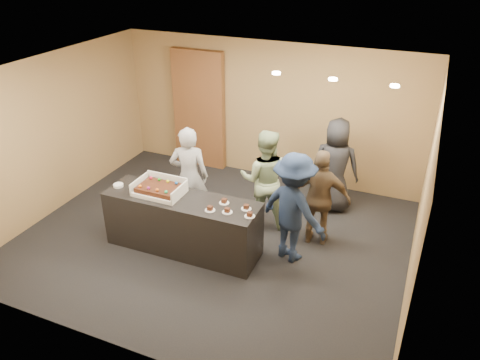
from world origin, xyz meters
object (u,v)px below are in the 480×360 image
Objects in this scene: person_dark_suit at (335,166)px; sheet_cake at (159,188)px; cake_box at (160,190)px; person_server_grey at (189,177)px; plate_stack at (118,185)px; person_navy_man at (293,208)px; storage_cabinet at (199,110)px; person_brown_extra at (320,198)px; person_sage_man at (265,179)px; serving_counter at (183,224)px.

sheet_cake is at bearing 40.08° from person_dark_suit.
person_server_grey is (0.11, 0.70, -0.08)m from cake_box.
person_navy_man is (2.69, 0.50, -0.06)m from plate_stack.
person_brown_extra is (3.04, -1.85, -0.42)m from storage_cabinet.
person_brown_extra is (2.24, 0.97, -0.16)m from cake_box.
person_dark_suit is (0.94, 0.96, -0.00)m from person_sage_man.
person_dark_suit is (-0.03, 1.12, 0.05)m from person_brown_extra.
person_brown_extra is (2.96, 1.05, -0.13)m from plate_stack.
sheet_cake is at bearing 16.80° from person_brown_extra.
person_brown_extra is (0.26, 0.55, -0.06)m from person_navy_man.
person_navy_man reaches higher than plate_stack.
cake_box is 0.06m from sheet_cake.
person_server_grey is 1.89m from person_navy_man.
person_server_grey reaches higher than person_brown_extra.
storage_cabinet is 2.97m from sheet_cake.
person_server_grey reaches higher than person_navy_man.
plate_stack is at bearing 12.41° from person_brown_extra.
person_server_grey is 1.02× the size of person_dark_suit.
person_navy_man reaches higher than cake_box.
plate_stack is at bearing -173.53° from cake_box.
person_navy_man is at bearing 12.80° from sheet_cake.
plate_stack is 0.09× the size of person_sage_man.
person_brown_extra is (0.97, -0.17, -0.06)m from person_sage_man.
sheet_cake is 3.07m from person_dark_suit.
person_navy_man is 1.01× the size of person_dark_suit.
sheet_cake is at bearing 62.45° from person_server_grey.
person_sage_man is (0.90, 1.16, 0.40)m from serving_counter.
serving_counter is 2.15m from person_brown_extra.
serving_counter is at bearing 45.31° from person_dark_suit.
cake_box is 0.43× the size of person_sage_man.
person_brown_extra is at bearing -31.40° from storage_cabinet.
person_server_grey is 2.52m from person_dark_suit.
storage_cabinet reaches higher than cake_box.
sheet_cake is at bearing 34.97° from person_navy_man.
person_dark_suit reaches higher than person_brown_extra.
cake_box is at bearing 89.02° from sheet_cake.
sheet_cake is at bearing 179.42° from serving_counter.
cake_box is 0.42× the size of person_navy_man.
person_server_grey is 1.01× the size of person_navy_man.
storage_cabinet reaches higher than sheet_cake.
person_sage_man is at bearing -23.06° from person_navy_man.
person_dark_suit reaches higher than plate_stack.
sheet_cake is (-0.37, 0.00, 0.55)m from serving_counter.
person_dark_suit is at bearing -95.67° from person_brown_extra.
cake_box is at bearing 34.23° from person_navy_man.
plate_stack is 1.14m from person_server_grey.
plate_stack is at bearing -88.44° from storage_cabinet.
person_dark_suit is (1.84, 2.12, 0.40)m from serving_counter.
person_sage_man is at bearing 41.86° from person_dark_suit.
storage_cabinet is 1.53× the size of person_brown_extra.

